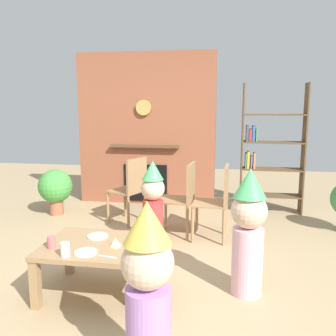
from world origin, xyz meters
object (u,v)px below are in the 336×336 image
paper_plate_front (98,236)px  paper_plate_rear (86,252)px  child_in_pink (248,229)px  dining_chair_left (132,186)px  birthday_cake_slice (115,242)px  paper_cup_center (144,246)px  dining_chair_right (218,198)px  child_by_the_chairs (153,201)px  potted_plant_short (55,188)px  paper_cup_near_right (65,249)px  dining_chair_middle (183,195)px  bookshelf (267,153)px  coffee_table (103,252)px  child_with_cone_hat (148,289)px  paper_cup_near_left (51,242)px

paper_plate_front → paper_plate_rear: (0.03, -0.35, 0.00)m
child_in_pink → dining_chair_left: 2.19m
birthday_cake_slice → paper_cup_center: bearing=-17.0°
paper_cup_center → paper_plate_front: size_ratio=0.47×
paper_cup_center → dining_chair_right: bearing=70.4°
paper_cup_center → dining_chair_right: 1.62m
paper_plate_front → dining_chair_right: (1.02, 1.27, 0.06)m
paper_plate_front → child_by_the_chairs: 1.04m
birthday_cake_slice → potted_plant_short: bearing=127.0°
paper_cup_near_right → dining_chair_middle: dining_chair_middle is taller
paper_plate_front → dining_chair_middle: dining_chair_middle is taller
dining_chair_left → paper_plate_front: bearing=119.3°
bookshelf → birthday_cake_slice: (-1.48, -2.73, -0.42)m
paper_plate_rear → birthday_cake_slice: 0.26m
dining_chair_left → paper_plate_rear: bearing=119.4°
dining_chair_right → birthday_cake_slice: bearing=64.4°
potted_plant_short → paper_cup_near_right: bearing=-61.9°
coffee_table → paper_plate_front: (-0.10, 0.15, 0.07)m
child_with_cone_hat → birthday_cake_slice: bearing=-5.0°
coffee_table → paper_plate_rear: 0.22m
child_with_cone_hat → dining_chair_middle: (-0.09, 2.41, -0.06)m
bookshelf → paper_plate_rear: 3.38m
paper_cup_near_left → dining_chair_right: size_ratio=0.11×
paper_plate_rear → dining_chair_left: dining_chair_left is taller
paper_cup_center → paper_cup_near_right: bearing=-162.6°
paper_plate_front → child_by_the_chairs: size_ratio=0.19×
paper_plate_front → dining_chair_middle: (0.60, 1.36, 0.06)m
paper_plate_front → child_with_cone_hat: 1.27m
bookshelf → paper_plate_rear: bearing=-119.7°
dining_chair_middle → paper_cup_near_right: bearing=74.1°
bookshelf → paper_cup_center: bookshelf is taller
paper_cup_near_right → child_with_cone_hat: 1.01m
paper_cup_near_right → birthday_cake_slice: bearing=39.2°
coffee_table → paper_plate_rear: size_ratio=5.41×
coffee_table → child_in_pink: child_in_pink is taller
bookshelf → paper_plate_front: size_ratio=10.43×
child_in_pink → paper_cup_near_right: bearing=9.4°
child_by_the_chairs → potted_plant_short: (-1.64, 0.90, -0.11)m
paper_plate_rear → child_with_cone_hat: child_with_cone_hat is taller
dining_chair_middle → birthday_cake_slice: bearing=81.5°
child_with_cone_hat → dining_chair_right: size_ratio=1.20×
coffee_table → potted_plant_short: (-1.45, 2.05, 0.03)m
child_by_the_chairs → dining_chair_left: (-0.43, 0.69, -0.01)m
birthday_cake_slice → dining_chair_left: size_ratio=0.11×
coffee_table → birthday_cake_slice: size_ratio=9.91×
dining_chair_middle → dining_chair_left: bearing=-18.8°
paper_plate_front → child_by_the_chairs: (0.29, 1.00, 0.07)m
paper_cup_near_right → child_in_pink: 1.48m
paper_cup_near_right → dining_chair_right: 2.04m
child_in_pink → dining_chair_middle: 1.49m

